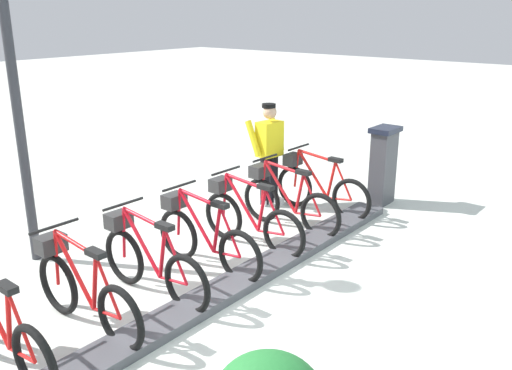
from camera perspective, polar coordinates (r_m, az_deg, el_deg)
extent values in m
plane|color=beige|center=(6.41, -2.76, -10.90)|extent=(60.00, 60.00, 0.00)
cube|color=#47474C|center=(6.39, -2.76, -10.51)|extent=(0.44, 6.78, 0.10)
cube|color=#38383D|center=(9.21, 13.01, 1.71)|extent=(0.28, 0.44, 1.20)
cube|color=#194C8C|center=(9.18, 12.32, 3.98)|extent=(0.03, 0.30, 0.40)
cube|color=black|center=(9.05, 13.29, 5.60)|extent=(0.36, 0.52, 0.08)
torus|color=black|center=(8.39, 9.85, -1.56)|extent=(0.67, 0.08, 0.67)
torus|color=black|center=(8.92, 4.03, -0.15)|extent=(0.67, 0.08, 0.67)
cylinder|color=red|center=(8.66, 5.91, 1.16)|extent=(0.60, 0.05, 0.70)
cylinder|color=red|center=(8.49, 7.81, 0.51)|extent=(0.16, 0.05, 0.61)
cylinder|color=red|center=(8.54, 6.30, 3.02)|extent=(0.69, 0.05, 0.11)
cylinder|color=red|center=(8.50, 8.60, -1.44)|extent=(0.43, 0.04, 0.09)
cylinder|color=red|center=(8.38, 9.05, 0.41)|extent=(0.33, 0.04, 0.56)
cylinder|color=red|center=(8.82, 4.23, 1.71)|extent=(0.10, 0.04, 0.62)
cube|color=black|center=(8.37, 8.25, 2.59)|extent=(0.22, 0.10, 0.06)
cylinder|color=black|center=(8.71, 4.44, 3.93)|extent=(0.04, 0.54, 0.03)
cube|color=#2D2D2D|center=(8.83, 3.83, 2.66)|extent=(0.20, 0.28, 0.18)
torus|color=black|center=(7.70, 6.69, -3.21)|extent=(0.67, 0.08, 0.67)
torus|color=black|center=(8.27, 0.61, -1.57)|extent=(0.67, 0.08, 0.67)
cylinder|color=red|center=(7.98, 2.52, -0.19)|extent=(0.60, 0.05, 0.70)
cylinder|color=red|center=(7.80, 4.52, -0.93)|extent=(0.16, 0.05, 0.61)
cylinder|color=red|center=(7.86, 2.90, 1.80)|extent=(0.69, 0.05, 0.11)
cylinder|color=red|center=(7.81, 5.38, -3.05)|extent=(0.43, 0.04, 0.09)
cylinder|color=red|center=(7.68, 5.81, -1.06)|extent=(0.33, 0.04, 0.56)
cylinder|color=red|center=(8.16, 0.78, 0.42)|extent=(0.10, 0.04, 0.62)
cube|color=black|center=(7.67, 4.94, 1.31)|extent=(0.22, 0.10, 0.06)
cylinder|color=black|center=(8.04, 0.96, 2.82)|extent=(0.04, 0.54, 0.03)
cube|color=#2D2D2D|center=(8.17, 0.35, 1.45)|extent=(0.20, 0.28, 0.18)
torus|color=black|center=(7.04, 2.91, -5.17)|extent=(0.67, 0.08, 0.67)
torus|color=black|center=(7.66, -3.38, -3.21)|extent=(0.67, 0.08, 0.67)
cylinder|color=red|center=(7.35, -1.46, -1.79)|extent=(0.60, 0.05, 0.70)
cylinder|color=red|center=(7.16, 0.61, -2.64)|extent=(0.16, 0.05, 0.61)
cylinder|color=red|center=(7.22, -1.12, 0.35)|extent=(0.69, 0.05, 0.11)
cylinder|color=red|center=(7.17, 1.55, -4.95)|extent=(0.43, 0.04, 0.09)
cylinder|color=red|center=(7.02, 1.95, -2.82)|extent=(0.33, 0.04, 0.56)
cylinder|color=red|center=(7.54, -3.26, -1.08)|extent=(0.10, 0.04, 0.62)
cube|color=black|center=(7.01, 1.00, -0.22)|extent=(0.22, 0.10, 0.06)
cylinder|color=black|center=(7.41, -3.13, 1.49)|extent=(0.04, 0.54, 0.03)
cube|color=#2D2D2D|center=(7.55, -3.72, 0.03)|extent=(0.20, 0.28, 0.18)
torus|color=black|center=(6.43, -1.64, -7.48)|extent=(0.67, 0.08, 0.67)
torus|color=black|center=(7.11, -8.04, -5.10)|extent=(0.67, 0.08, 0.67)
cylinder|color=red|center=(6.77, -6.18, -3.66)|extent=(0.60, 0.05, 0.70)
cylinder|color=red|center=(6.55, -4.07, -4.66)|extent=(0.16, 0.05, 0.61)
cylinder|color=red|center=(6.62, -5.90, -1.37)|extent=(0.69, 0.05, 0.11)
cylinder|color=red|center=(6.57, -3.05, -7.19)|extent=(0.43, 0.04, 0.09)
cylinder|color=red|center=(6.41, -2.69, -4.90)|extent=(0.33, 0.04, 0.56)
cylinder|color=red|center=(6.97, -7.98, -2.83)|extent=(0.10, 0.04, 0.62)
cube|color=black|center=(6.40, -3.74, -2.06)|extent=(0.22, 0.10, 0.06)
cylinder|color=black|center=(6.83, -7.94, -0.09)|extent=(0.04, 0.54, 0.03)
cube|color=#2D2D2D|center=(6.98, -8.48, -1.63)|extent=(0.20, 0.28, 0.18)
torus|color=black|center=(5.87, -7.17, -10.19)|extent=(0.67, 0.08, 0.67)
torus|color=black|center=(6.61, -13.49, -7.25)|extent=(0.67, 0.08, 0.67)
cylinder|color=red|center=(6.24, -11.76, -5.83)|extent=(0.60, 0.05, 0.70)
cylinder|color=red|center=(6.01, -9.67, -7.02)|extent=(0.16, 0.05, 0.61)
cylinder|color=red|center=(6.09, -11.58, -3.40)|extent=(0.69, 0.05, 0.11)
cylinder|color=red|center=(6.03, -8.57, -9.78)|extent=(0.43, 0.04, 0.09)
cylinder|color=red|center=(5.86, -8.31, -7.36)|extent=(0.33, 0.04, 0.56)
cylinder|color=red|center=(6.47, -13.52, -4.86)|extent=(0.10, 0.04, 0.62)
cube|color=black|center=(5.84, -9.45, -4.24)|extent=(0.22, 0.10, 0.06)
cylinder|color=black|center=(6.32, -13.59, -1.93)|extent=(0.04, 0.54, 0.03)
cube|color=#2D2D2D|center=(6.48, -14.04, -3.55)|extent=(0.20, 0.28, 0.18)
torus|color=black|center=(5.40, -13.87, -13.29)|extent=(0.67, 0.08, 0.67)
torus|color=black|center=(6.19, -19.80, -9.64)|extent=(0.67, 0.08, 0.67)
cylinder|color=red|center=(5.80, -18.32, -8.30)|extent=(0.60, 0.05, 0.70)
cylinder|color=red|center=(5.55, -16.36, -9.72)|extent=(0.16, 0.05, 0.61)
cylinder|color=red|center=(5.63, -18.29, -5.74)|extent=(0.69, 0.05, 0.11)
cylinder|color=red|center=(5.57, -15.20, -12.72)|extent=(0.43, 0.04, 0.09)
cylinder|color=red|center=(5.38, -15.08, -10.19)|extent=(0.33, 0.04, 0.56)
cylinder|color=red|center=(6.04, -19.96, -7.13)|extent=(0.10, 0.04, 0.62)
cube|color=black|center=(5.37, -16.30, -6.79)|extent=(0.22, 0.10, 0.06)
cylinder|color=black|center=(5.88, -20.17, -4.05)|extent=(0.04, 0.54, 0.03)
cube|color=#2D2D2D|center=(6.05, -20.49, -5.72)|extent=(0.20, 0.28, 0.18)
torus|color=black|center=(5.03, -21.92, -16.67)|extent=(0.67, 0.08, 0.67)
cylinder|color=red|center=(5.19, -24.24, -12.68)|extent=(0.16, 0.05, 0.61)
cylinder|color=red|center=(5.21, -23.06, -15.91)|extent=(0.43, 0.04, 0.09)
cylinder|color=red|center=(5.01, -23.15, -13.33)|extent=(0.33, 0.04, 0.56)
cube|color=black|center=(4.99, -24.41, -9.65)|extent=(0.22, 0.10, 0.06)
cube|color=white|center=(9.07, 0.59, -1.72)|extent=(0.27, 0.14, 0.10)
cube|color=white|center=(9.13, 2.11, -1.58)|extent=(0.27, 0.14, 0.10)
cylinder|color=black|center=(8.91, 0.91, 0.50)|extent=(0.15, 0.15, 0.82)
cylinder|color=black|center=(9.05, 1.82, 0.76)|extent=(0.15, 0.15, 0.82)
cube|color=yellow|center=(8.80, 1.40, 4.80)|extent=(0.31, 0.43, 0.56)
cylinder|color=yellow|center=(8.69, -0.28, 4.83)|extent=(0.35, 0.14, 0.57)
cylinder|color=yellow|center=(9.05, 2.12, 5.33)|extent=(0.35, 0.14, 0.57)
sphere|color=tan|center=(8.72, 1.42, 7.56)|extent=(0.22, 0.22, 0.22)
cylinder|color=black|center=(8.71, 1.33, 8.22)|extent=(0.22, 0.22, 0.06)
cylinder|color=#2D2D33|center=(7.21, -23.29, 5.48)|extent=(0.12, 0.12, 3.44)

